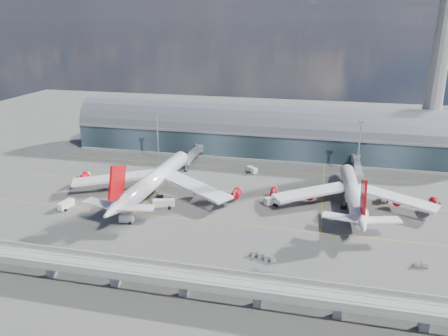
% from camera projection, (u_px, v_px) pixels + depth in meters
% --- Properties ---
extents(ground, '(500.00, 500.00, 0.00)m').
position_uv_depth(ground, '(229.00, 211.00, 167.99)').
color(ground, '#474744').
rests_on(ground, ground).
extents(taxi_lines, '(200.00, 80.12, 0.01)m').
position_uv_depth(taxi_lines, '(240.00, 190.00, 188.33)').
color(taxi_lines, gold).
rests_on(taxi_lines, ground).
extents(terminal, '(200.00, 30.00, 28.00)m').
position_uv_depth(terminal, '(260.00, 133.00, 236.04)').
color(terminal, '#202E35').
rests_on(terminal, ground).
extents(control_tower, '(19.00, 19.00, 103.00)m').
position_uv_depth(control_tower, '(440.00, 59.00, 209.13)').
color(control_tower, gray).
rests_on(control_tower, ground).
extents(guideway, '(220.00, 8.50, 7.20)m').
position_uv_depth(guideway, '(183.00, 278.00, 115.66)').
color(guideway, gray).
rests_on(guideway, ground).
extents(floodlight_mast_left, '(3.00, 0.70, 25.70)m').
position_uv_depth(floodlight_mast_left, '(158.00, 134.00, 224.94)').
color(floodlight_mast_left, gray).
rests_on(floodlight_mast_left, ground).
extents(floodlight_mast_right, '(3.00, 0.70, 25.70)m').
position_uv_depth(floodlight_mast_right, '(359.00, 147.00, 203.35)').
color(floodlight_mast_right, gray).
rests_on(floodlight_mast_right, ground).
extents(airliner_left, '(73.66, 77.38, 23.58)m').
position_uv_depth(airliner_left, '(153.00, 180.00, 180.86)').
color(airliner_left, white).
rests_on(airliner_left, ground).
extents(airliner_right, '(64.94, 67.88, 21.53)m').
position_uv_depth(airliner_right, '(353.00, 194.00, 170.10)').
color(airliner_right, white).
rests_on(airliner_right, ground).
extents(jet_bridge_left, '(4.40, 28.00, 7.25)m').
position_uv_depth(jet_bridge_left, '(193.00, 154.00, 221.73)').
color(jet_bridge_left, gray).
rests_on(jet_bridge_left, ground).
extents(jet_bridge_right, '(4.40, 32.00, 7.25)m').
position_uv_depth(jet_bridge_right, '(357.00, 166.00, 202.65)').
color(jet_bridge_right, gray).
rests_on(jet_bridge_right, ground).
extents(service_truck_0, '(3.44, 7.62, 3.04)m').
position_uv_depth(service_truck_0, '(66.00, 205.00, 170.09)').
color(service_truck_0, silver).
rests_on(service_truck_0, ground).
extents(service_truck_1, '(5.28, 2.91, 2.95)m').
position_uv_depth(service_truck_1, '(127.00, 219.00, 158.49)').
color(service_truck_1, silver).
rests_on(service_truck_1, ground).
extents(service_truck_2, '(8.83, 5.05, 3.08)m').
position_uv_depth(service_truck_2, '(164.00, 203.00, 171.34)').
color(service_truck_2, silver).
rests_on(service_truck_2, ground).
extents(service_truck_3, '(6.32, 6.49, 3.17)m').
position_uv_depth(service_truck_3, '(272.00, 201.00, 173.88)').
color(service_truck_3, silver).
rests_on(service_truck_3, ground).
extents(service_truck_4, '(3.03, 5.17, 2.83)m').
position_uv_depth(service_truck_4, '(384.00, 198.00, 177.11)').
color(service_truck_4, silver).
rests_on(service_truck_4, ground).
extents(service_truck_5, '(5.88, 5.78, 2.88)m').
position_uv_depth(service_truck_5, '(252.00, 170.00, 209.32)').
color(service_truck_5, silver).
rests_on(service_truck_5, ground).
extents(cargo_train_0, '(8.13, 3.23, 1.78)m').
position_uv_depth(cargo_train_0, '(264.00, 273.00, 125.67)').
color(cargo_train_0, gray).
rests_on(cargo_train_0, ground).
extents(cargo_train_1, '(8.73, 4.38, 1.47)m').
position_uv_depth(cargo_train_1, '(263.00, 257.00, 134.66)').
color(cargo_train_1, gray).
rests_on(cargo_train_1, ground).
extents(cargo_train_2, '(4.34, 1.60, 1.45)m').
position_uv_depth(cargo_train_2, '(421.00, 265.00, 130.26)').
color(cargo_train_2, gray).
rests_on(cargo_train_2, ground).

